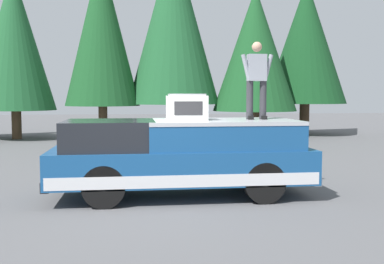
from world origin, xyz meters
TOP-DOWN VIEW (x-y plane):
  - ground_plane at (0.00, 0.00)m, footprint 90.00×90.00m
  - pickup_truck at (0.44, -0.76)m, footprint 2.01×5.54m
  - compressor_unit at (0.43, -0.87)m, footprint 0.65×0.84m
  - person_on_truck_bed at (0.53, -2.43)m, footprint 0.29×0.72m
  - parked_car_white at (7.97, -3.75)m, footprint 1.64×4.10m
  - conifer_far_left at (15.26, -9.22)m, footprint 4.48×4.48m
  - conifer_left at (13.45, -5.86)m, footprint 4.23×4.23m
  - conifer_center_left at (14.28, -1.81)m, footprint 4.67×4.67m
  - conifer_center_right at (13.83, 1.76)m, footprint 3.65×3.65m
  - conifer_right at (14.54, 6.08)m, footprint 3.92×3.92m

SIDE VIEW (x-z plane):
  - ground_plane at x=0.00m, z-range 0.00..0.00m
  - parked_car_white at x=7.97m, z-range 0.00..1.16m
  - pickup_truck at x=0.44m, z-range 0.05..1.70m
  - compressor_unit at x=0.43m, z-range 1.65..2.21m
  - person_on_truck_bed at x=0.53m, z-range 1.71..3.40m
  - conifer_left at x=13.45m, z-range 0.69..8.28m
  - conifer_right at x=14.54m, z-range 0.71..9.13m
  - conifer_far_left at x=15.26m, z-range 0.85..9.32m
  - conifer_center_right at x=13.83m, z-range 0.82..9.91m
  - conifer_center_left at x=14.28m, z-range 0.86..11.03m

